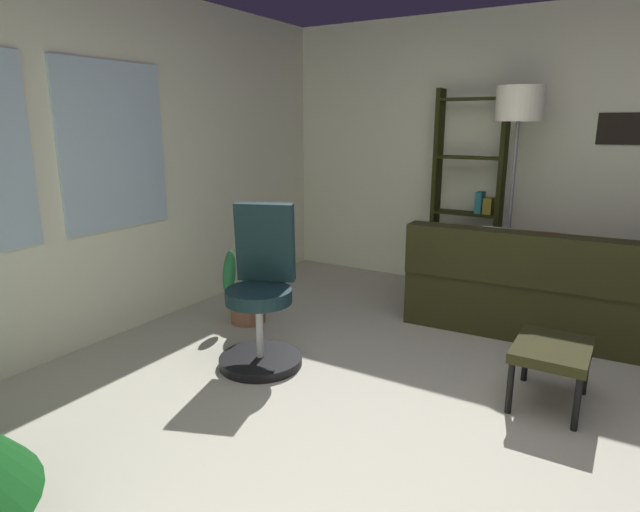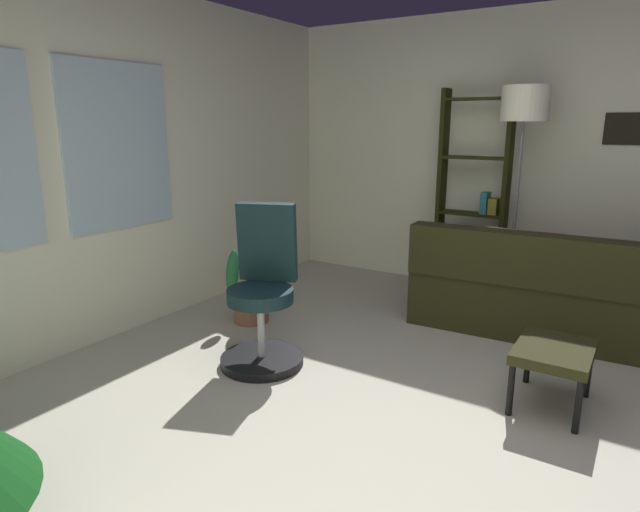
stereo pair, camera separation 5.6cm
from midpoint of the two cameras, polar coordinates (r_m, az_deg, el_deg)
name	(u,v)px [view 2 (the right image)]	position (r m, az deg, el deg)	size (l,w,h in m)	color
ground_plane	(447,446)	(3.03, 14.06, -19.18)	(5.39, 5.28, 0.10)	#B4B09E
wall_back_with_windows	(97,165)	(4.19, -22.48, 9.04)	(5.39, 0.12, 2.59)	silver
wall_right_with_frames	(561,157)	(5.24, 24.77, 9.59)	(0.12, 5.28, 2.59)	silver
couch	(573,292)	(4.66, 25.80, -3.55)	(1.71, 2.13, 0.82)	black
footstool	(554,355)	(3.35, 24.26, -9.66)	(0.52, 0.40, 0.37)	black
office_chair	(263,302)	(3.59, -5.69, -4.92)	(0.58, 0.56, 1.08)	black
bookshelf	(473,206)	(5.17, 16.39, 5.13)	(0.18, 0.64, 1.90)	black
floor_lamp	(524,119)	(4.76, 21.36, 13.52)	(0.38, 0.38, 1.88)	slate
potted_plant	(251,293)	(4.33, -7.07, -3.98)	(0.37, 0.40, 0.66)	brown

